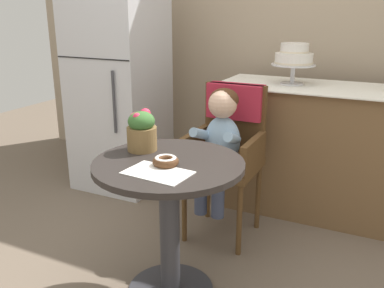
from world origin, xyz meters
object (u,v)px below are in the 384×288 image
(tiered_cake_stand, at_px, (294,57))
(refrigerator, at_px, (119,82))
(wicker_chair, at_px, (229,136))
(flower_vase, at_px, (142,130))
(donut_front, at_px, (166,161))
(seated_child, at_px, (220,137))
(cafe_table, at_px, (169,203))

(tiered_cake_stand, height_order, refrigerator, refrigerator)
(wicker_chair, distance_m, flower_vase, 0.73)
(wicker_chair, xyz_separation_m, tiered_cake_stand, (0.25, 0.54, 0.44))
(donut_front, relative_size, flower_vase, 0.59)
(seated_child, bearing_deg, donut_front, -89.99)
(wicker_chair, distance_m, donut_front, 0.82)
(cafe_table, xyz_separation_m, donut_front, (0.02, -0.05, 0.24))
(cafe_table, relative_size, flower_vase, 3.52)
(refrigerator, bearing_deg, wicker_chair, -17.62)
(wicker_chair, bearing_deg, tiered_cake_stand, 63.91)
(donut_front, height_order, tiered_cake_stand, tiered_cake_stand)
(cafe_table, relative_size, donut_front, 5.97)
(wicker_chair, height_order, seated_child, seated_child)
(cafe_table, bearing_deg, refrigerator, 133.67)
(flower_vase, bearing_deg, refrigerator, 130.08)
(donut_front, xyz_separation_m, flower_vase, (-0.22, 0.15, 0.08))
(cafe_table, relative_size, tiered_cake_stand, 2.40)
(tiered_cake_stand, bearing_deg, refrigerator, -171.33)
(donut_front, bearing_deg, refrigerator, 132.71)
(refrigerator, bearing_deg, tiered_cake_stand, 8.67)
(seated_child, bearing_deg, flower_vase, -113.00)
(flower_vase, relative_size, tiered_cake_stand, 0.68)
(seated_child, distance_m, donut_front, 0.66)
(cafe_table, relative_size, wicker_chair, 0.75)
(donut_front, bearing_deg, wicker_chair, 90.01)
(wicker_chair, bearing_deg, flower_vase, -109.42)
(seated_child, relative_size, tiered_cake_stand, 2.42)
(cafe_table, bearing_deg, donut_front, -74.22)
(cafe_table, relative_size, seated_child, 0.99)
(donut_front, distance_m, refrigerator, 1.57)
(wicker_chair, xyz_separation_m, flower_vase, (-0.22, -0.67, 0.18))
(donut_front, bearing_deg, cafe_table, 105.78)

